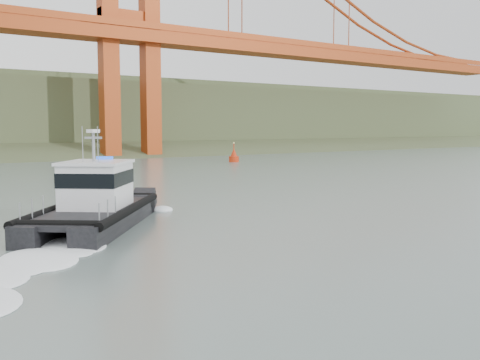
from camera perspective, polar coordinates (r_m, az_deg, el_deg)
name	(u,v)px	position (r m, az deg, el deg)	size (l,w,h in m)	color
ground	(319,248)	(25.33, 8.45, -7.18)	(400.00, 400.00, 0.00)	slate
patrol_boat	(95,202)	(31.11, -15.23, -2.27)	(10.52, 11.84, 5.67)	black
nav_buoy	(234,156)	(86.44, -0.66, 2.54)	(1.62, 1.62, 3.38)	red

